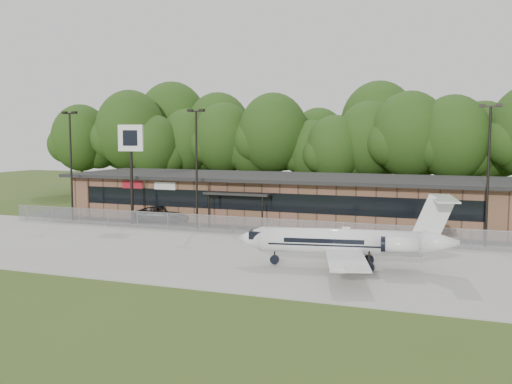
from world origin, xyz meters
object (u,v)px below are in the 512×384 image
at_px(business_jet, 348,243).
at_px(pole_sign, 131,148).
at_px(suv, 163,214).
at_px(terminal, 280,197).

bearing_deg(business_jet, pole_sign, 144.53).
xyz_separation_m(suv, pole_sign, (-1.95, -2.02, 6.12)).
bearing_deg(suv, pole_sign, 121.14).
distance_m(business_jet, pole_sign, 24.69).
height_order(terminal, suv, terminal).
bearing_deg(suv, terminal, -77.07).
xyz_separation_m(terminal, pole_sign, (-11.66, -7.14, 4.69)).
bearing_deg(business_jet, suv, 138.00).
bearing_deg(terminal, suv, -152.17).
relative_size(business_jet, pole_sign, 1.51).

